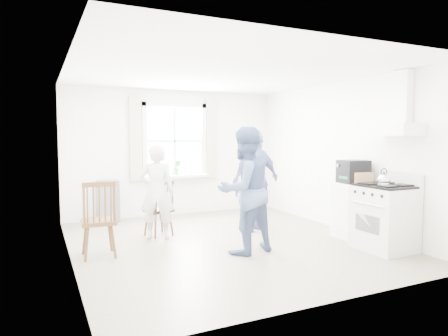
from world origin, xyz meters
TOP-DOWN VIEW (x-y plane):
  - room_shell at (0.00, 0.00)m, footprint 4.62×5.12m
  - window_assembly at (0.00, 2.45)m, footprint 1.88×0.24m
  - range_hood at (2.07, -1.35)m, footprint 0.45×0.76m
  - shelf_unit at (-1.40, 2.33)m, footprint 0.40×0.30m
  - gas_stove at (1.91, -1.35)m, footprint 0.68×0.76m
  - kettle at (1.77, -1.45)m, footprint 0.18×0.18m
  - low_cabinet at (1.98, -0.65)m, footprint 0.50×0.55m
  - stereo_stack at (1.96, -0.65)m, footprint 0.45×0.41m
  - cardboard_box at (1.97, -0.82)m, footprint 0.33×0.27m
  - windsor_chair_a at (-0.79, 0.76)m, footprint 0.49×0.48m
  - windsor_chair_b at (-1.89, -0.03)m, footprint 0.46×0.45m
  - person_left at (-0.90, 0.66)m, footprint 0.73×0.73m
  - person_mid at (0.01, -0.61)m, footprint 1.02×1.02m
  - person_right at (0.82, 0.49)m, footprint 1.26×1.26m
  - potted_plant at (0.01, 2.36)m, footprint 0.22×0.22m

SIDE VIEW (x-z plane):
  - shelf_unit at x=-1.40m, z-range 0.00..0.80m
  - low_cabinet at x=1.98m, z-range 0.00..0.90m
  - gas_stove at x=1.91m, z-range -0.08..1.04m
  - windsor_chair_a at x=-0.79m, z-range 0.10..1.03m
  - windsor_chair_b at x=-1.89m, z-range 0.12..1.18m
  - person_left at x=-0.90m, z-range 0.00..1.52m
  - person_right at x=0.82m, z-range 0.00..1.76m
  - person_mid at x=0.01m, z-range 0.00..1.78m
  - cardboard_box at x=1.97m, z-range 0.90..1.08m
  - potted_plant at x=0.01m, z-range 0.85..1.15m
  - kettle at x=1.77m, z-range 0.91..1.16m
  - stereo_stack at x=1.96m, z-range 0.90..1.27m
  - room_shell at x=0.00m, z-range -0.02..2.62m
  - window_assembly at x=0.00m, z-range 0.61..2.31m
  - range_hood at x=2.07m, z-range 1.43..2.37m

